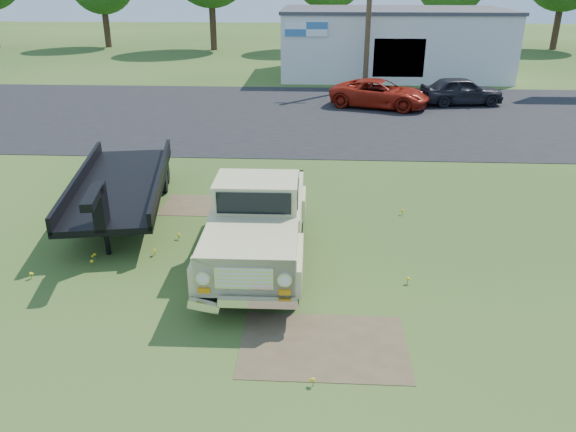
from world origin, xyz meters
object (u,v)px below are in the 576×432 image
object	(u,v)px
vintage_pickup_truck	(257,221)
dark_sedan	(461,91)
flatbed_trailer	(120,180)
red_pickup	(380,94)

from	to	relation	value
vintage_pickup_truck	dark_sedan	size ratio (longest dim) A/B	1.37
flatbed_trailer	red_pickup	world-z (taller)	flatbed_trailer
vintage_pickup_truck	dark_sedan	bearing A→B (deg)	63.41
vintage_pickup_truck	flatbed_trailer	xyz separation A→B (m)	(-4.07, 2.71, -0.08)
vintage_pickup_truck	flatbed_trailer	world-z (taller)	vintage_pickup_truck
vintage_pickup_truck	red_pickup	size ratio (longest dim) A/B	1.16
flatbed_trailer	red_pickup	distance (m)	16.29
vintage_pickup_truck	flatbed_trailer	size ratio (longest dim) A/B	0.82
flatbed_trailer	dark_sedan	distance (m)	19.46
flatbed_trailer	dark_sedan	bearing A→B (deg)	39.25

